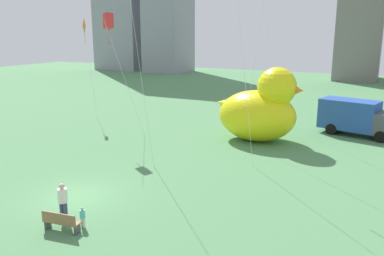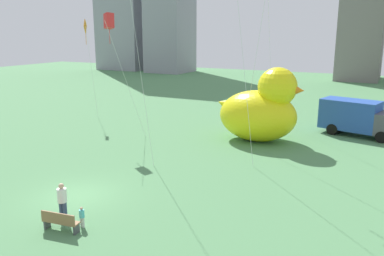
{
  "view_description": "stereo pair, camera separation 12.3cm",
  "coord_description": "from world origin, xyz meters",
  "px_view_note": "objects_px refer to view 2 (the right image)",
  "views": [
    {
      "loc": [
        13.89,
        -14.48,
        8.26
      ],
      "look_at": [
        3.72,
        5.75,
        2.77
      ],
      "focal_mm": 37.43,
      "sensor_mm": 36.0,
      "label": 1
    },
    {
      "loc": [
        14.0,
        -14.42,
        8.26
      ],
      "look_at": [
        3.72,
        5.75,
        2.77
      ],
      "focal_mm": 37.43,
      "sensor_mm": 36.0,
      "label": 2
    }
  ],
  "objects_px": {
    "park_bench": "(60,221)",
    "person_child": "(82,216)",
    "kite_orange": "(86,30)",
    "box_truck": "(358,118)",
    "person_adult": "(62,200)",
    "giant_inflatable_duck": "(261,110)",
    "kite_red": "(109,21)"
  },
  "relations": [
    {
      "from": "person_child",
      "to": "person_adult",
      "type": "bearing_deg",
      "value": 171.7
    },
    {
      "from": "kite_orange",
      "to": "person_child",
      "type": "bearing_deg",
      "value": -50.07
    },
    {
      "from": "park_bench",
      "to": "giant_inflatable_duck",
      "type": "bearing_deg",
      "value": 80.18
    },
    {
      "from": "box_truck",
      "to": "kite_red",
      "type": "bearing_deg",
      "value": -151.72
    },
    {
      "from": "park_bench",
      "to": "person_child",
      "type": "xyz_separation_m",
      "value": [
        0.57,
        0.71,
        0.04
      ]
    },
    {
      "from": "person_adult",
      "to": "box_truck",
      "type": "distance_m",
      "value": 24.33
    },
    {
      "from": "park_bench",
      "to": "box_truck",
      "type": "distance_m",
      "value": 24.88
    },
    {
      "from": "person_adult",
      "to": "person_child",
      "type": "distance_m",
      "value": 1.35
    },
    {
      "from": "giant_inflatable_duck",
      "to": "box_truck",
      "type": "bearing_deg",
      "value": 37.95
    },
    {
      "from": "giant_inflatable_duck",
      "to": "person_adult",
      "type": "bearing_deg",
      "value": -102.6
    },
    {
      "from": "park_bench",
      "to": "kite_orange",
      "type": "xyz_separation_m",
      "value": [
        -14.27,
        18.44,
        7.93
      ]
    },
    {
      "from": "person_adult",
      "to": "kite_red",
      "type": "height_order",
      "value": "kite_red"
    },
    {
      "from": "person_adult",
      "to": "kite_orange",
      "type": "xyz_separation_m",
      "value": [
        -13.57,
        17.55,
        7.45
      ]
    },
    {
      "from": "park_bench",
      "to": "box_truck",
      "type": "xyz_separation_m",
      "value": [
        9.64,
        22.91,
        0.97
      ]
    },
    {
      "from": "giant_inflatable_duck",
      "to": "box_truck",
      "type": "xyz_separation_m",
      "value": [
        6.56,
        5.11,
        -0.98
      ]
    },
    {
      "from": "box_truck",
      "to": "kite_orange",
      "type": "height_order",
      "value": "kite_orange"
    },
    {
      "from": "kite_red",
      "to": "person_adult",
      "type": "bearing_deg",
      "value": -61.25
    },
    {
      "from": "park_bench",
      "to": "person_child",
      "type": "relative_size",
      "value": 1.79
    },
    {
      "from": "person_child",
      "to": "kite_red",
      "type": "xyz_separation_m",
      "value": [
        -8.24,
        12.89,
        8.45
      ]
    },
    {
      "from": "park_bench",
      "to": "box_truck",
      "type": "relative_size",
      "value": 0.26
    },
    {
      "from": "person_child",
      "to": "kite_orange",
      "type": "bearing_deg",
      "value": 129.93
    },
    {
      "from": "park_bench",
      "to": "kite_orange",
      "type": "bearing_deg",
      "value": 127.74
    },
    {
      "from": "park_bench",
      "to": "giant_inflatable_duck",
      "type": "relative_size",
      "value": 0.24
    },
    {
      "from": "person_child",
      "to": "kite_red",
      "type": "bearing_deg",
      "value": 122.58
    },
    {
      "from": "park_bench",
      "to": "person_adult",
      "type": "height_order",
      "value": "person_adult"
    },
    {
      "from": "park_bench",
      "to": "kite_orange",
      "type": "height_order",
      "value": "kite_orange"
    },
    {
      "from": "park_bench",
      "to": "kite_orange",
      "type": "relative_size",
      "value": 0.18
    },
    {
      "from": "kite_orange",
      "to": "box_truck",
      "type": "bearing_deg",
      "value": 10.6
    },
    {
      "from": "person_adult",
      "to": "box_truck",
      "type": "xyz_separation_m",
      "value": [
        10.34,
        22.02,
        0.5
      ]
    },
    {
      "from": "box_truck",
      "to": "giant_inflatable_duck",
      "type": "bearing_deg",
      "value": -142.05
    },
    {
      "from": "person_adult",
      "to": "giant_inflatable_duck",
      "type": "bearing_deg",
      "value": 77.4
    },
    {
      "from": "kite_red",
      "to": "box_truck",
      "type": "bearing_deg",
      "value": 28.28
    }
  ]
}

